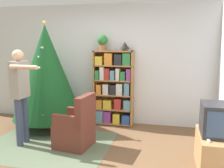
# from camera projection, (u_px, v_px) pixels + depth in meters

# --- Properties ---
(ground_plane) EXTENTS (14.00, 14.00, 0.00)m
(ground_plane) POSITION_uv_depth(u_px,v_px,m) (74.00, 159.00, 3.84)
(ground_plane) COLOR brown
(wall_back) EXTENTS (8.00, 0.10, 2.60)m
(wall_back) POSITION_uv_depth(u_px,v_px,m) (106.00, 64.00, 5.54)
(wall_back) COLOR silver
(wall_back) RESTS_ON ground_plane
(area_rug) EXTENTS (2.14, 1.70, 0.01)m
(area_rug) POSITION_uv_depth(u_px,v_px,m) (49.00, 145.00, 4.38)
(area_rug) COLOR #56664C
(area_rug) RESTS_ON ground_plane
(bookshelf) EXTENTS (0.85, 0.28, 1.61)m
(bookshelf) POSITION_uv_depth(u_px,v_px,m) (114.00, 88.00, 5.36)
(bookshelf) COLOR #A8703D
(bookshelf) RESTS_ON ground_plane
(tv_stand) EXTENTS (0.49, 0.86, 0.51)m
(tv_stand) POSITION_uv_depth(u_px,v_px,m) (216.00, 152.00, 3.49)
(tv_stand) COLOR tan
(tv_stand) RESTS_ON ground_plane
(television) EXTENTS (0.44, 0.49, 0.44)m
(television) POSITION_uv_depth(u_px,v_px,m) (218.00, 120.00, 3.41)
(television) COLOR #28282D
(television) RESTS_ON tv_stand
(game_remote) EXTENTS (0.04, 0.12, 0.02)m
(game_remote) POSITION_uv_depth(u_px,v_px,m) (208.00, 140.00, 3.24)
(game_remote) COLOR white
(game_remote) RESTS_ON tv_stand
(christmas_tree) EXTENTS (1.43, 1.43, 2.20)m
(christmas_tree) POSITION_uv_depth(u_px,v_px,m) (46.00, 72.00, 5.12)
(christmas_tree) COLOR #4C3323
(christmas_tree) RESTS_ON ground_plane
(armchair) EXTENTS (0.64, 0.63, 0.92)m
(armchair) POSITION_uv_depth(u_px,v_px,m) (76.00, 129.00, 4.26)
(armchair) COLOR brown
(armchair) RESTS_ON ground_plane
(standing_person) EXTENTS (0.62, 0.50, 1.66)m
(standing_person) POSITION_uv_depth(u_px,v_px,m) (20.00, 89.00, 4.27)
(standing_person) COLOR #38425B
(standing_person) RESTS_ON ground_plane
(potted_plant) EXTENTS (0.22, 0.22, 0.33)m
(potted_plant) POSITION_uv_depth(u_px,v_px,m) (103.00, 41.00, 5.25)
(potted_plant) COLOR #935B38
(potted_plant) RESTS_ON bookshelf
(table_lamp) EXTENTS (0.20, 0.20, 0.18)m
(table_lamp) POSITION_uv_depth(u_px,v_px,m) (125.00, 46.00, 5.16)
(table_lamp) COLOR #473828
(table_lamp) RESTS_ON bookshelf
(book_pile_near_tree) EXTENTS (0.19, 0.16, 0.06)m
(book_pile_near_tree) POSITION_uv_depth(u_px,v_px,m) (62.00, 135.00, 4.78)
(book_pile_near_tree) COLOR orange
(book_pile_near_tree) RESTS_ON ground_plane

